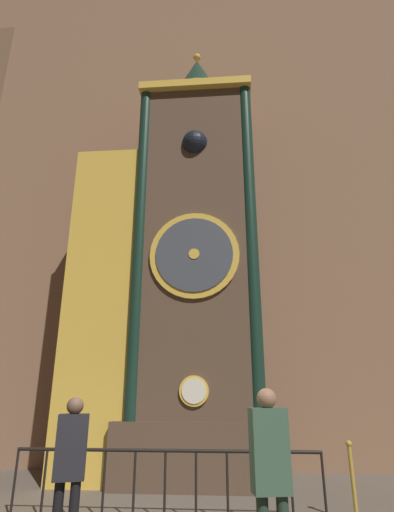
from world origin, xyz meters
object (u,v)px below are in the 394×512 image
Objects in this scene: clock_tower at (174,268)px; stanchion_post at (354,495)px; visitor_far at (270,468)px; visitor_near at (70,460)px.

stanchion_post is at bearing -36.77° from clock_tower.
visitor_far is (1.58, -4.54, -3.37)m from clock_tower.
clock_tower is at bearing 63.89° from visitor_near.
visitor_far is 2.80m from stanchion_post.
visitor_far is 1.67× the size of stanchion_post.
clock_tower is 5.87m from visitor_far.
visitor_near reaches higher than stanchion_post.
visitor_near is (-0.58, -3.87, -3.43)m from clock_tower.
visitor_near is 2.27m from visitor_far.
clock_tower is 6.08× the size of visitor_far.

